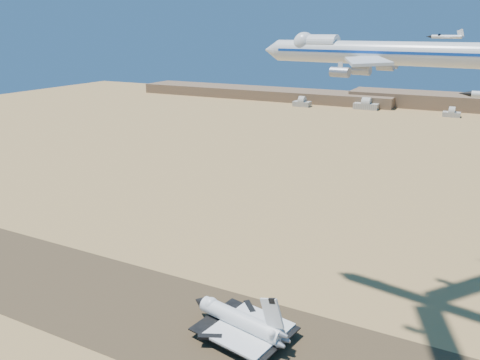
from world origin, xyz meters
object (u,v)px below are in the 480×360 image
at_px(shuttle, 240,321).
at_px(crew_b, 256,355).
at_px(carrier_747, 374,53).
at_px(crew_c, 255,355).
at_px(crew_a, 253,355).
at_px(chase_jet_e, 446,37).

distance_m(shuttle, crew_b, 13.16).
relative_size(shuttle, carrier_747, 0.43).
height_order(carrier_747, crew_b, carrier_747).
height_order(shuttle, crew_c, shuttle).
relative_size(crew_a, crew_c, 0.96).
bearing_deg(shuttle, crew_b, -29.30).
xyz_separation_m(carrier_747, crew_c, (-19.54, -41.81, -87.62)).
relative_size(shuttle, crew_c, 21.21).
distance_m(shuttle, crew_c, 12.85).
distance_m(crew_b, crew_c, 0.40).
bearing_deg(crew_b, crew_c, 63.27).
xyz_separation_m(crew_a, crew_c, (0.48, 0.23, 0.03)).
distance_m(shuttle, carrier_747, 94.64).
distance_m(carrier_747, crew_c, 99.03).
bearing_deg(crew_c, chase_jet_e, -72.31).
xyz_separation_m(carrier_747, crew_b, (-19.16, -41.89, -87.54)).
bearing_deg(crew_b, chase_jet_e, -36.96).
height_order(crew_c, chase_jet_e, chase_jet_e).
height_order(crew_b, chase_jet_e, chase_jet_e).
relative_size(shuttle, crew_b, 19.58).
bearing_deg(carrier_747, crew_a, -105.64).
height_order(shuttle, crew_a, shuttle).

